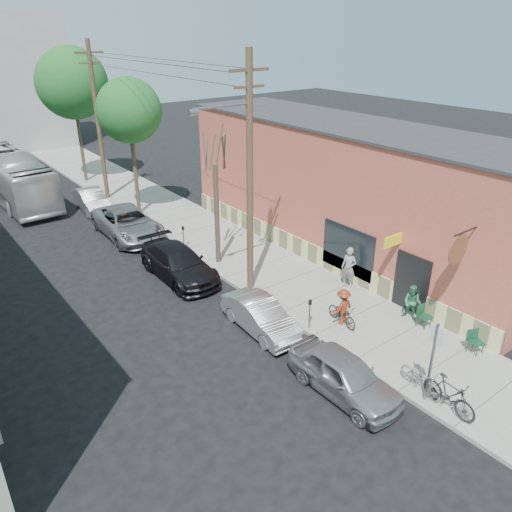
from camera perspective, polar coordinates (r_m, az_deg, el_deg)
ground at (r=18.29m, az=1.81°, el=-11.60°), size 120.00×120.00×0.00m
sidewalk at (r=28.29m, az=-5.64°, el=2.35°), size 4.50×58.00×0.15m
cafe_building at (r=25.71m, az=10.49°, el=7.37°), size 6.60×20.20×6.61m
sign_post at (r=16.22m, az=19.54°, el=-10.66°), size 0.07×0.45×2.80m
parking_meter_near at (r=19.30m, az=6.17°, el=-6.09°), size 0.14×0.14×1.24m
parking_meter_far at (r=26.27m, az=-8.31°, el=2.53°), size 0.14×0.14×1.24m
utility_pole_near at (r=20.48m, az=-0.86°, el=9.43°), size 3.57×0.28×10.00m
utility_pole_far at (r=34.61m, az=-17.64°, el=14.61°), size 1.80×0.28×10.00m
tree_bare at (r=24.00m, az=-4.49°, el=4.70°), size 0.24×0.24×4.93m
tree_leafy_mid at (r=30.74m, az=-14.32°, el=15.77°), size 3.75×3.75×8.12m
tree_leafy_far at (r=39.15m, az=-20.28°, el=18.03°), size 4.97×4.97×9.49m
patio_chair_a at (r=20.56m, az=18.71°, el=-6.58°), size 0.51×0.51×0.88m
patio_chair_b at (r=19.71m, az=23.86°, el=-8.97°), size 0.66×0.66×0.88m
patron_grey at (r=22.52m, az=10.55°, el=-1.30°), size 0.62×0.78×1.88m
patron_green at (r=20.75m, az=17.42°, el=-5.11°), size 0.72×0.84×1.48m
cyclist at (r=19.82m, az=9.89°, el=-5.73°), size 0.98×0.59×1.49m
cyclist_bike at (r=19.99m, az=9.82°, el=-6.53°), size 0.75×1.66×0.84m
parked_bike_a at (r=16.70m, az=21.22°, el=-14.58°), size 0.69×1.93×1.14m
parked_bike_b at (r=17.26m, az=18.32°, el=-13.16°), size 0.86×1.77×0.89m
car_0 at (r=16.64m, az=10.01°, el=-13.24°), size 1.66×4.12×1.40m
car_1 at (r=19.43m, az=0.53°, el=-6.89°), size 1.56×3.95×1.28m
car_2 at (r=23.62m, az=-8.86°, el=-0.81°), size 2.16×5.14×1.48m
car_3 at (r=28.87m, az=-14.45°, el=3.66°), size 2.86×5.79×1.58m
car_4 at (r=33.71m, az=-18.24°, el=6.06°), size 1.81×4.26×1.37m
bus at (r=37.38m, az=-25.99°, el=8.04°), size 2.89×11.50×3.19m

